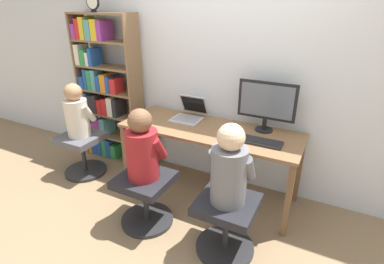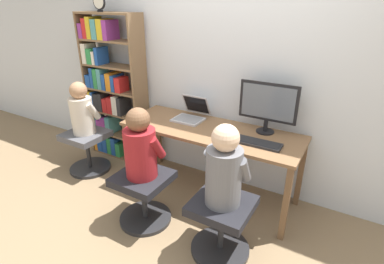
% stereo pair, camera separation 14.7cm
% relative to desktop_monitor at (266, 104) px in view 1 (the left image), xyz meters
% --- Properties ---
extents(ground_plane, '(14.00, 14.00, 0.00)m').
position_rel_desktop_monitor_xyz_m(ground_plane, '(-0.48, -0.52, -1.02)').
color(ground_plane, '#846B4C').
extents(wall_back, '(10.00, 0.05, 2.60)m').
position_rel_desktop_monitor_xyz_m(wall_back, '(-0.48, 0.19, 0.28)').
color(wall_back, silver).
rests_on(wall_back, ground_plane).
extents(desk, '(1.78, 0.64, 0.75)m').
position_rel_desktop_monitor_xyz_m(desk, '(-0.48, -0.20, -0.35)').
color(desk, brown).
rests_on(desk, ground_plane).
extents(desktop_monitor, '(0.54, 0.17, 0.48)m').
position_rel_desktop_monitor_xyz_m(desktop_monitor, '(0.00, 0.00, 0.00)').
color(desktop_monitor, black).
rests_on(desktop_monitor, desk).
extents(laptop, '(0.30, 0.36, 0.24)m').
position_rel_desktop_monitor_xyz_m(laptop, '(-0.79, -0.06, -0.22)').
color(laptop, '#B7B7BC').
rests_on(laptop, desk).
extents(keyboard, '(0.45, 0.15, 0.03)m').
position_rel_desktop_monitor_xyz_m(keyboard, '(0.01, -0.29, -0.26)').
color(keyboard, '#232326').
rests_on(keyboard, desk).
extents(computer_mouse_by_keyboard, '(0.07, 0.09, 0.04)m').
position_rel_desktop_monitor_xyz_m(computer_mouse_by_keyboard, '(-0.27, -0.30, -0.25)').
color(computer_mouse_by_keyboard, silver).
rests_on(computer_mouse_by_keyboard, desk).
extents(office_chair_left, '(0.48, 0.48, 0.49)m').
position_rel_desktop_monitor_xyz_m(office_chair_left, '(-0.03, -0.87, -0.73)').
color(office_chair_left, '#262628').
rests_on(office_chair_left, ground_plane).
extents(office_chair_right, '(0.48, 0.48, 0.49)m').
position_rel_desktop_monitor_xyz_m(office_chair_right, '(-0.80, -0.88, -0.73)').
color(office_chair_right, '#262628').
rests_on(office_chair_right, ground_plane).
extents(person_at_monitor, '(0.33, 0.30, 0.64)m').
position_rel_desktop_monitor_xyz_m(person_at_monitor, '(-0.03, -0.86, -0.24)').
color(person_at_monitor, slate).
rests_on(person_at_monitor, office_chair_left).
extents(person_at_laptop, '(0.34, 0.29, 0.63)m').
position_rel_desktop_monitor_xyz_m(person_at_laptop, '(-0.80, -0.87, -0.25)').
color(person_at_laptop, maroon).
rests_on(person_at_laptop, office_chair_right).
extents(bookshelf, '(0.81, 0.26, 1.78)m').
position_rel_desktop_monitor_xyz_m(bookshelf, '(-1.98, -0.02, -0.14)').
color(bookshelf, brown).
rests_on(bookshelf, ground_plane).
extents(desk_clock, '(0.17, 0.03, 0.19)m').
position_rel_desktop_monitor_xyz_m(desk_clock, '(-1.92, -0.07, 0.86)').
color(desk_clock, black).
rests_on(desk_clock, bookshelf).
extents(office_chair_side, '(0.48, 0.48, 0.49)m').
position_rel_desktop_monitor_xyz_m(office_chair_side, '(-1.96, -0.49, -0.73)').
color(office_chair_side, '#262628').
rests_on(office_chair_side, ground_plane).
extents(person_near_shelf, '(0.31, 0.28, 0.60)m').
position_rel_desktop_monitor_xyz_m(person_near_shelf, '(-1.96, -0.49, -0.26)').
color(person_near_shelf, beige).
rests_on(person_near_shelf, office_chair_side).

